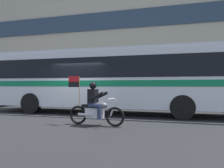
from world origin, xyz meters
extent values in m
plane|color=black|center=(0.00, 0.00, 0.00)|extent=(60.00, 60.00, 0.00)
cube|color=gray|center=(0.00, 5.10, 0.07)|extent=(28.00, 3.80, 0.15)
cube|color=silver|center=(0.00, -0.60, 0.00)|extent=(26.60, 0.14, 0.01)
cube|color=gray|center=(0.00, 7.40, 4.68)|extent=(28.00, 0.80, 9.35)
cube|color=#233347|center=(0.00, 6.96, 3.27)|extent=(25.76, 0.10, 1.40)
cube|color=#233347|center=(0.00, 6.96, 6.55)|extent=(25.76, 0.10, 1.40)
cube|color=silver|center=(1.36, 1.20, 1.73)|extent=(12.65, 2.66, 2.70)
cube|color=black|center=(1.36, 1.20, 2.28)|extent=(11.64, 2.69, 0.96)
cube|color=#0F7247|center=(1.36, 1.20, 1.53)|extent=(12.40, 2.69, 0.28)
cube|color=#ADB1BA|center=(1.36, 1.20, 3.14)|extent=(12.40, 2.53, 0.16)
cylinder|color=black|center=(-2.56, 0.02, 0.52)|extent=(1.04, 0.30, 1.04)
cylinder|color=black|center=(4.83, 0.02, 0.52)|extent=(1.04, 0.30, 1.04)
torus|color=black|center=(2.53, -2.27, 0.34)|extent=(0.69, 0.14, 0.69)
torus|color=black|center=(1.08, -2.18, 0.34)|extent=(0.69, 0.14, 0.69)
cube|color=silver|center=(1.75, -2.22, 0.44)|extent=(0.66, 0.32, 0.36)
ellipsoid|color=#59565B|center=(2.00, -2.24, 0.72)|extent=(0.50, 0.31, 0.24)
cube|color=black|center=(1.55, -2.21, 0.69)|extent=(0.58, 0.30, 0.12)
cylinder|color=silver|center=(2.47, -2.27, 0.65)|extent=(0.28, 0.07, 0.58)
cylinder|color=silver|center=(2.39, -2.26, 0.96)|extent=(0.08, 0.64, 0.04)
cylinder|color=silver|center=(1.44, -2.36, 0.39)|extent=(0.55, 0.13, 0.09)
cube|color=black|center=(1.68, -2.22, 1.02)|extent=(0.30, 0.38, 0.56)
sphere|color=black|center=(1.68, -2.22, 1.44)|extent=(0.26, 0.26, 0.26)
cylinder|color=#232D4C|center=(1.83, -2.05, 0.72)|extent=(0.43, 0.18, 0.15)
cylinder|color=#232D4C|center=(2.01, -2.06, 0.48)|extent=(0.13, 0.13, 0.46)
cylinder|color=#232D4C|center=(1.81, -2.41, 0.72)|extent=(0.43, 0.18, 0.15)
cylinder|color=#232D4C|center=(1.99, -2.42, 0.48)|extent=(0.13, 0.13, 0.46)
cylinder|color=black|center=(1.94, -2.03, 1.06)|extent=(0.52, 0.14, 0.32)
cylinder|color=black|center=(1.91, -2.43, 1.06)|extent=(0.52, 0.14, 0.32)
cylinder|color=olive|center=(1.13, -2.18, 1.15)|extent=(0.02, 0.02, 1.25)
cube|color=red|center=(0.90, -2.17, 1.68)|extent=(0.44, 0.05, 0.20)
cube|color=black|center=(0.90, -2.17, 1.47)|extent=(0.44, 0.05, 0.20)
camera|label=1|loc=(4.56, -9.72, 1.44)|focal=35.58mm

